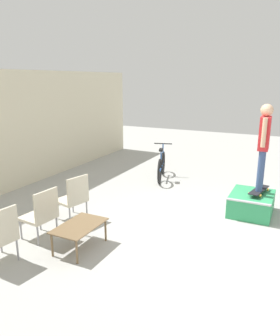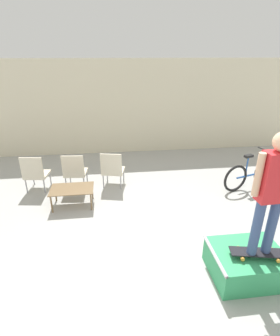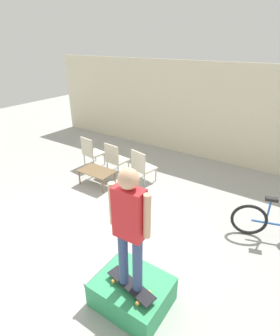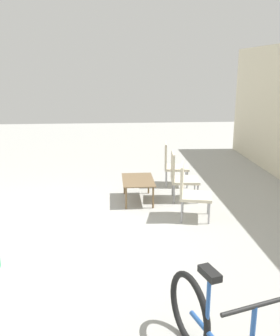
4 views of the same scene
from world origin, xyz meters
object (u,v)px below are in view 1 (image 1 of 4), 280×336
object	(u,v)px
skateboard_on_ramp	(259,190)
patio_chair_center	(42,213)
person_skater	(264,140)
bicycle	(161,166)
coffee_table	(80,228)
patio_chair_right	(74,196)
skate_ramp_box	(251,204)

from	to	relation	value
skateboard_on_ramp	patio_chair_center	bearing A→B (deg)	142.68
person_skater	bicycle	distance (m)	3.37
coffee_table	bicycle	bearing A→B (deg)	4.29
skateboard_on_ramp	patio_chair_right	world-z (taller)	patio_chair_right
person_skater	coffee_table	xyz separation A→B (m)	(-2.90, 2.48, -1.20)
skateboard_on_ramp	person_skater	distance (m)	1.06
person_skater	patio_chair_center	bearing A→B (deg)	129.13
skateboard_on_ramp	person_skater	size ratio (longest dim) A/B	0.46
skate_ramp_box	patio_chair_center	size ratio (longest dim) A/B	1.15
bicycle	person_skater	bearing A→B (deg)	-133.69
skateboard_on_ramp	coffee_table	bearing A→B (deg)	150.60
patio_chair_right	coffee_table	bearing A→B (deg)	54.31
patio_chair_right	patio_chair_center	bearing A→B (deg)	12.97
coffee_table	patio_chair_center	world-z (taller)	patio_chair_center
skate_ramp_box	bicycle	world-z (taller)	bicycle
coffee_table	person_skater	bearing A→B (deg)	-40.50
coffee_table	patio_chair_right	xyz separation A→B (m)	(0.91, 0.81, 0.12)
skateboard_on_ramp	patio_chair_center	size ratio (longest dim) A/B	0.86
skateboard_on_ramp	bicycle	distance (m)	3.15
patio_chair_right	bicycle	world-z (taller)	bicycle
coffee_table	bicycle	size ratio (longest dim) A/B	0.58
bicycle	skate_ramp_box	bearing A→B (deg)	-135.82
skate_ramp_box	person_skater	size ratio (longest dim) A/B	0.61
skate_ramp_box	patio_chair_right	bearing A→B (deg)	121.28
coffee_table	bicycle	world-z (taller)	bicycle
patio_chair_right	bicycle	distance (m)	3.45
skate_ramp_box	skateboard_on_ramp	xyz separation A→B (m)	(0.07, -0.12, 0.30)
bicycle	coffee_table	bearing A→B (deg)	167.38
coffee_table	patio_chair_center	bearing A→B (deg)	90.69
skateboard_on_ramp	patio_chair_right	xyz separation A→B (m)	(-1.99, 3.29, -0.02)
skate_ramp_box	person_skater	xyz separation A→B (m)	(0.07, -0.12, 1.36)
skate_ramp_box	coffee_table	size ratio (longest dim) A/B	1.16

